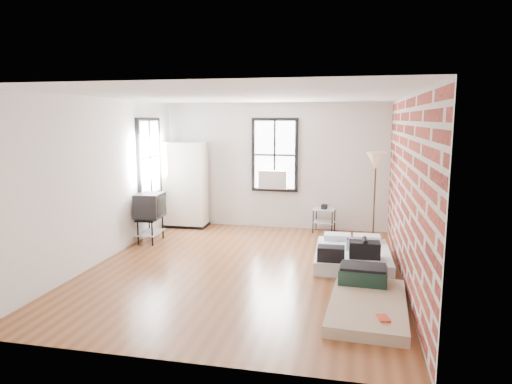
% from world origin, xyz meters
% --- Properties ---
extents(ground, '(6.00, 6.00, 0.00)m').
position_xyz_m(ground, '(0.00, 0.00, 0.00)').
color(ground, brown).
rests_on(ground, ground).
extents(room_shell, '(5.02, 6.02, 2.80)m').
position_xyz_m(room_shell, '(0.23, 0.36, 1.74)').
color(room_shell, silver).
rests_on(room_shell, ground).
extents(mattress_main, '(1.28, 1.71, 0.54)m').
position_xyz_m(mattress_main, '(1.75, 0.67, 0.15)').
color(mattress_main, white).
rests_on(mattress_main, ground).
extents(mattress_bare, '(1.06, 1.86, 0.39)m').
position_xyz_m(mattress_bare, '(1.94, -1.16, 0.12)').
color(mattress_bare, tan).
rests_on(mattress_bare, ground).
extents(wardrobe, '(0.98, 0.57, 1.92)m').
position_xyz_m(wardrobe, '(-2.00, 2.65, 0.96)').
color(wardrobe, black).
rests_on(wardrobe, ground).
extents(side_table, '(0.51, 0.43, 0.61)m').
position_xyz_m(side_table, '(1.14, 2.72, 0.41)').
color(side_table, black).
rests_on(side_table, ground).
extents(floor_lamp, '(0.39, 0.39, 1.80)m').
position_xyz_m(floor_lamp, '(2.15, 2.15, 1.55)').
color(floor_lamp, '#2E230F').
rests_on(floor_lamp, ground).
extents(tv_stand, '(0.52, 0.72, 0.99)m').
position_xyz_m(tv_stand, '(-2.21, 1.23, 0.70)').
color(tv_stand, black).
rests_on(tv_stand, ground).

